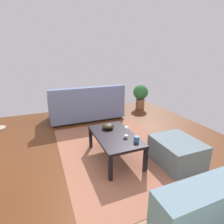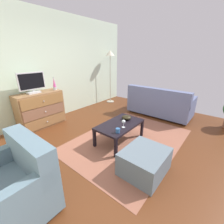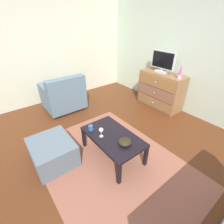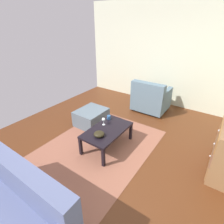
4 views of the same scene
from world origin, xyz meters
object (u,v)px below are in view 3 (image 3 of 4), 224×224
object	(u,v)px
mug	(91,128)
lava_lamp	(180,72)
tv	(163,61)
ottoman	(53,152)
coffee_table	(113,138)
wine_glass	(101,130)
dresser	(160,90)
armchair	(64,96)
bowl_decorative	(125,142)

from	to	relation	value
mug	lava_lamp	bearing A→B (deg)	86.54
tv	ottoman	size ratio (longest dim) A/B	0.86
coffee_table	mug	distance (m)	0.39
coffee_table	lava_lamp	bearing A→B (deg)	95.74
wine_glass	mug	xyz separation A→B (m)	(-0.24, -0.04, -0.07)
dresser	tv	size ratio (longest dim) A/B	1.79
mug	armchair	xyz separation A→B (m)	(-1.64, 0.23, -0.09)
dresser	coffee_table	bearing A→B (deg)	-72.36
lava_lamp	mug	bearing A→B (deg)	-93.46
lava_lamp	coffee_table	world-z (taller)	lava_lamp
tv	coffee_table	world-z (taller)	tv
bowl_decorative	armchair	size ratio (longest dim) A/B	0.22
coffee_table	bowl_decorative	xyz separation A→B (m)	(0.26, 0.01, 0.09)
tv	mug	size ratio (longest dim) A/B	5.30
lava_lamp	bowl_decorative	distance (m)	2.07
dresser	tv	bearing A→B (deg)	162.63
tv	wine_glass	distance (m)	2.34
dresser	ottoman	bearing A→B (deg)	-86.71
mug	bowl_decorative	size ratio (longest dim) A/B	0.58
dresser	mug	world-z (taller)	dresser
tv	coffee_table	xyz separation A→B (m)	(0.71, -2.03, -0.75)
coffee_table	mug	size ratio (longest dim) A/B	8.88
wine_glass	dresser	bearing A→B (deg)	104.20
dresser	bowl_decorative	size ratio (longest dim) A/B	5.53
dresser	armchair	distance (m)	2.38
dresser	tv	distance (m)	0.69
tv	bowl_decorative	world-z (taller)	tv
coffee_table	wine_glass	xyz separation A→B (m)	(-0.09, -0.15, 0.16)
dresser	wine_glass	size ratio (longest dim) A/B	6.88
wine_glass	tv	bearing A→B (deg)	105.94
coffee_table	ottoman	distance (m)	0.96
wine_glass	mug	world-z (taller)	wine_glass
dresser	wine_glass	world-z (taller)	dresser
ottoman	wine_glass	bearing A→B (deg)	60.19
armchair	ottoman	distance (m)	1.73
lava_lamp	mug	size ratio (longest dim) A/B	2.89
dresser	lava_lamp	distance (m)	0.73
wine_glass	bowl_decorative	world-z (taller)	wine_glass
coffee_table	mug	world-z (taller)	mug
coffee_table	tv	bearing A→B (deg)	109.40
lava_lamp	armchair	bearing A→B (deg)	-132.69
mug	wine_glass	bearing A→B (deg)	10.04
bowl_decorative	dresser	bearing A→B (deg)	114.37
dresser	ottoman	world-z (taller)	dresser
tv	armchair	bearing A→B (deg)	-122.27
ottoman	armchair	bearing A→B (deg)	150.19
lava_lamp	ottoman	size ratio (longest dim) A/B	0.47
armchair	ottoman	xyz separation A→B (m)	(1.50, -0.86, -0.17)
lava_lamp	wine_glass	size ratio (longest dim) A/B	2.10
dresser	mug	bearing A→B (deg)	-81.97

